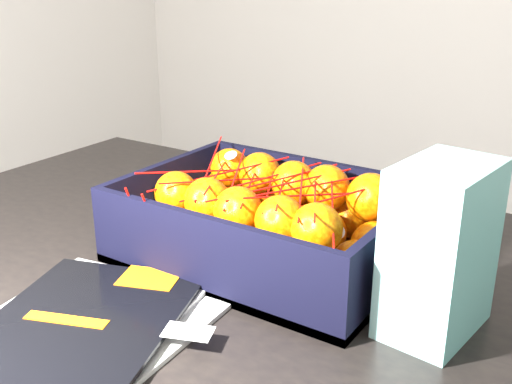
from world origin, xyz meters
The scene contains 6 objects.
table centered at (-0.01, -0.04, 0.65)m, with size 1.21×0.82×0.75m.
magazine_stack centered at (-0.01, -0.29, 0.76)m, with size 0.29×0.33×0.02m.
produce_crate centered at (0.06, 0.00, 0.78)m, with size 0.39×0.29×0.11m.
clementine_heap centered at (0.06, 0.00, 0.81)m, with size 0.37×0.27×0.12m.
mesh_net centered at (0.05, -0.01, 0.86)m, with size 0.32×0.26×0.10m.
retail_carton centered at (0.32, -0.05, 0.85)m, with size 0.09×0.13×0.20m, color white.
Camera 1 is at (0.49, -0.68, 1.15)m, focal length 42.99 mm.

